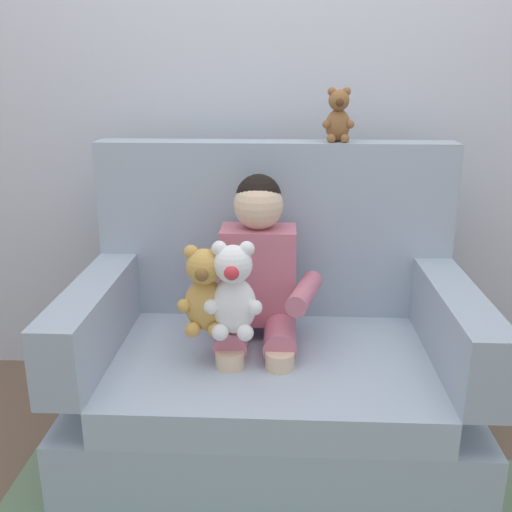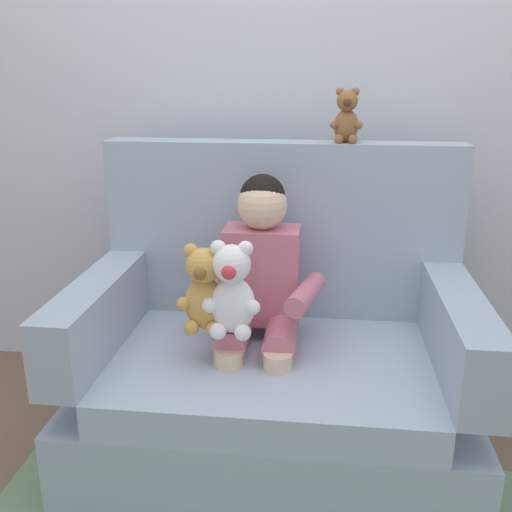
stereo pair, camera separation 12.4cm
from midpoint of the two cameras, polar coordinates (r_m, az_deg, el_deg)
ground_plane at (r=2.22m, az=3.27°, el=-18.54°), size 8.00×8.00×0.00m
back_wall at (r=2.46m, az=4.87°, el=17.35°), size 6.00×0.10×2.60m
armchair at (r=2.10m, az=3.54°, el=-10.25°), size 1.33×0.85×1.07m
seated_child at (r=1.98m, az=2.18°, el=-2.86°), size 0.45×0.39×0.82m
plush_white at (r=1.81m, az=-0.40°, el=-3.53°), size 0.18×0.15×0.31m
plush_honey at (r=1.84m, az=-3.19°, el=-3.48°), size 0.17×0.14×0.29m
plush_brown_on_backrest at (r=2.15m, az=10.60°, el=13.28°), size 0.11×0.09×0.19m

